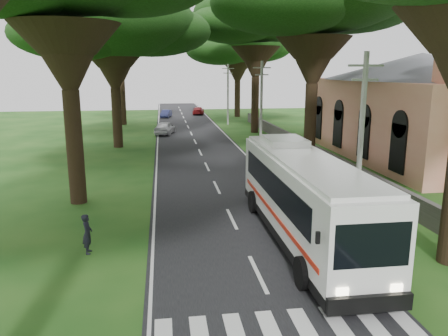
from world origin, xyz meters
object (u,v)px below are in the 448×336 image
at_px(pole_far, 228,93).
at_px(pole_near, 361,140).
at_px(distant_car_c, 198,111).
at_px(distant_car_a, 165,128).
at_px(coach_bus, 303,196).
at_px(pedestrian, 87,234).
at_px(pole_mid, 261,105).
at_px(distant_car_b, 166,114).
at_px(church, 420,98).

bearing_deg(pole_far, pole_near, -90.00).
bearing_deg(distant_car_c, distant_car_a, 84.18).
height_order(coach_bus, pedestrian, coach_bus).
xyz_separation_m(pole_near, pedestrian, (-11.86, -1.19, -3.36)).
height_order(pole_far, distant_car_a, pole_far).
distance_m(pole_near, pole_mid, 20.00).
xyz_separation_m(pole_near, distant_car_a, (-8.50, 31.70, -3.41)).
xyz_separation_m(pole_near, coach_bus, (-2.92, -1.02, -2.19)).
relative_size(pole_mid, distant_car_c, 1.88).
bearing_deg(distant_car_b, distant_car_c, 48.37).
xyz_separation_m(church, distant_car_a, (-20.86, 16.15, -4.14)).
bearing_deg(distant_car_c, distant_car_b, 44.82).
xyz_separation_m(pole_mid, distant_car_a, (-8.50, 11.70, -3.41)).
bearing_deg(coach_bus, distant_car_b, 96.00).
distance_m(coach_bus, distant_car_b, 51.35).
bearing_deg(distant_car_b, pedestrian, -82.14).
bearing_deg(distant_car_b, distant_car_a, -79.06).
distance_m(pole_near, pedestrian, 12.38).
xyz_separation_m(church, distant_car_b, (-20.53, 34.49, -4.30)).
xyz_separation_m(coach_bus, pedestrian, (-8.94, -0.16, -1.17)).
xyz_separation_m(pole_far, distant_car_b, (-8.17, 10.04, -3.57)).
bearing_deg(church, pedestrian, -145.37).
bearing_deg(distant_car_c, pedestrian, 89.14).
bearing_deg(pole_mid, pole_near, -90.00).
xyz_separation_m(pole_far, distant_car_c, (-2.84, 13.96, -3.53)).
bearing_deg(pole_near, distant_car_b, 99.27).
bearing_deg(pedestrian, distant_car_b, -6.24).
height_order(pole_near, distant_car_c, pole_near).
xyz_separation_m(pole_far, pedestrian, (-11.86, -41.19, -3.36)).
height_order(pole_far, pedestrian, pole_far).
xyz_separation_m(pole_mid, pedestrian, (-11.86, -21.19, -3.36)).
bearing_deg(distant_car_a, pole_near, 118.62).
relative_size(distant_car_a, pedestrian, 2.66).
distance_m(pole_mid, pedestrian, 24.51).
relative_size(church, distant_car_b, 6.77).
bearing_deg(pole_mid, pedestrian, -119.24).
bearing_deg(distant_car_c, pole_far, 109.94).
height_order(pole_mid, pedestrian, pole_mid).
distance_m(pole_far, pedestrian, 42.99).
bearing_deg(pedestrian, coach_bus, -91.08).
distance_m(church, pedestrian, 29.72).
relative_size(distant_car_a, distant_car_c, 1.02).
distance_m(pole_far, distant_car_a, 12.36).
distance_m(pole_mid, coach_bus, 21.34).
relative_size(pole_near, distant_car_b, 2.26).
xyz_separation_m(church, coach_bus, (-15.29, -16.57, -2.92)).
xyz_separation_m(pole_mid, pole_far, (0.00, 20.00, 0.00)).
height_order(pole_mid, coach_bus, pole_mid).
relative_size(distant_car_a, distant_car_b, 1.23).
bearing_deg(pole_mid, distant_car_b, 105.21).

